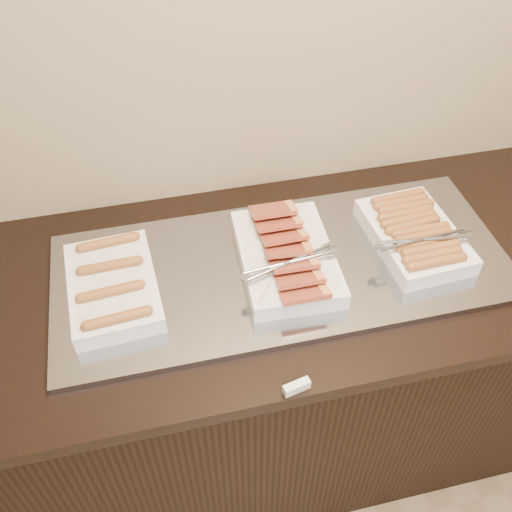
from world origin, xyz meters
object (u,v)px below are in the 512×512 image
Objects in this scene: counter at (273,365)px; dish_right at (415,234)px; dish_left at (113,286)px; warming_tray at (283,267)px; dish_center at (287,257)px.

dish_right is (0.38, -0.00, 0.50)m from counter.
counter is 6.21× the size of dish_left.
warming_tray is (0.02, 0.00, 0.46)m from counter.
dish_center is (0.03, -0.00, 0.50)m from counter.
warming_tray is 3.59× the size of dish_right.
dish_left is 0.88× the size of dish_center.
dish_center is at bearing -9.12° from counter.
counter is 1.72× the size of warming_tray.
counter is 0.46m from warming_tray.
warming_tray is at bearing 156.68° from dish_center.
dish_right is at bearing -0.65° from counter.
dish_center reaches higher than dish_right.
dish_left is (-0.44, 0.00, 0.04)m from warming_tray.
dish_center is (0.01, -0.00, 0.04)m from warming_tray.
dish_right is (0.36, -0.00, 0.00)m from dish_center.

